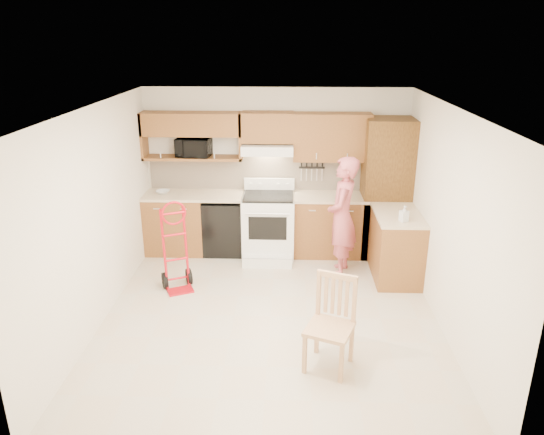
# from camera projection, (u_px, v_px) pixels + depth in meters

# --- Properties ---
(floor) EXTENTS (4.00, 4.50, 0.02)m
(floor) POSITION_uv_depth(u_px,v_px,m) (271.00, 317.00, 6.21)
(floor) COLOR beige
(floor) RESTS_ON ground
(ceiling) EXTENTS (4.00, 4.50, 0.02)m
(ceiling) POSITION_uv_depth(u_px,v_px,m) (270.00, 108.00, 5.34)
(ceiling) COLOR white
(ceiling) RESTS_ON ground
(wall_back) EXTENTS (4.00, 0.02, 2.50)m
(wall_back) POSITION_uv_depth(u_px,v_px,m) (276.00, 170.00, 7.90)
(wall_back) COLOR beige
(wall_back) RESTS_ON ground
(wall_front) EXTENTS (4.00, 0.02, 2.50)m
(wall_front) POSITION_uv_depth(u_px,v_px,m) (258.00, 329.00, 3.65)
(wall_front) COLOR beige
(wall_front) RESTS_ON ground
(wall_left) EXTENTS (0.02, 4.50, 2.50)m
(wall_left) POSITION_uv_depth(u_px,v_px,m) (96.00, 218.00, 5.84)
(wall_left) COLOR beige
(wall_left) RESTS_ON ground
(wall_right) EXTENTS (0.02, 4.50, 2.50)m
(wall_right) POSITION_uv_depth(u_px,v_px,m) (449.00, 222.00, 5.71)
(wall_right) COLOR beige
(wall_right) RESTS_ON ground
(backsplash) EXTENTS (3.92, 0.03, 0.55)m
(backsplash) POSITION_uv_depth(u_px,v_px,m) (276.00, 173.00, 7.89)
(backsplash) COLOR beige
(backsplash) RESTS_ON wall_back
(lower_cab_left) EXTENTS (0.90, 0.60, 0.90)m
(lower_cab_left) POSITION_uv_depth(u_px,v_px,m) (176.00, 224.00, 7.93)
(lower_cab_left) COLOR brown
(lower_cab_left) RESTS_ON ground
(dishwasher) EXTENTS (0.60, 0.60, 0.85)m
(dishwasher) POSITION_uv_depth(u_px,v_px,m) (224.00, 226.00, 7.92)
(dishwasher) COLOR black
(dishwasher) RESTS_ON ground
(lower_cab_right) EXTENTS (1.14, 0.60, 0.90)m
(lower_cab_right) POSITION_uv_depth(u_px,v_px,m) (329.00, 226.00, 7.85)
(lower_cab_right) COLOR brown
(lower_cab_right) RESTS_ON ground
(countertop_left) EXTENTS (1.50, 0.63, 0.04)m
(countertop_left) POSITION_uv_depth(u_px,v_px,m) (194.00, 195.00, 7.76)
(countertop_left) COLOR #C8B591
(countertop_left) RESTS_ON lower_cab_left
(countertop_right) EXTENTS (1.14, 0.63, 0.04)m
(countertop_right) POSITION_uv_depth(u_px,v_px,m) (330.00, 197.00, 7.69)
(countertop_right) COLOR #C8B591
(countertop_right) RESTS_ON lower_cab_right
(cab_return_right) EXTENTS (0.60, 1.00, 0.90)m
(cab_return_right) POSITION_uv_depth(u_px,v_px,m) (396.00, 247.00, 7.07)
(cab_return_right) COLOR brown
(cab_return_right) RESTS_ON ground
(countertop_return) EXTENTS (0.63, 1.00, 0.04)m
(countertop_return) POSITION_uv_depth(u_px,v_px,m) (399.00, 215.00, 6.91)
(countertop_return) COLOR #C8B591
(countertop_return) RESTS_ON cab_return_right
(pantry_tall) EXTENTS (0.70, 0.60, 2.10)m
(pantry_tall) POSITION_uv_depth(u_px,v_px,m) (386.00, 189.00, 7.62)
(pantry_tall) COLOR brown
(pantry_tall) RESTS_ON ground
(upper_cab_left) EXTENTS (1.50, 0.33, 0.34)m
(upper_cab_left) POSITION_uv_depth(u_px,v_px,m) (191.00, 124.00, 7.53)
(upper_cab_left) COLOR brown
(upper_cab_left) RESTS_ON wall_back
(upper_shelf_mw) EXTENTS (1.50, 0.33, 0.04)m
(upper_shelf_mw) POSITION_uv_depth(u_px,v_px,m) (193.00, 158.00, 7.70)
(upper_shelf_mw) COLOR brown
(upper_shelf_mw) RESTS_ON wall_back
(upper_cab_center) EXTENTS (0.76, 0.33, 0.44)m
(upper_cab_center) POSITION_uv_depth(u_px,v_px,m) (268.00, 127.00, 7.50)
(upper_cab_center) COLOR brown
(upper_cab_center) RESTS_ON wall_back
(upper_cab_right) EXTENTS (1.14, 0.33, 0.70)m
(upper_cab_right) POSITION_uv_depth(u_px,v_px,m) (332.00, 137.00, 7.52)
(upper_cab_right) COLOR brown
(upper_cab_right) RESTS_ON wall_back
(range_hood) EXTENTS (0.76, 0.46, 0.14)m
(range_hood) POSITION_uv_depth(u_px,v_px,m) (268.00, 149.00, 7.55)
(range_hood) COLOR white
(range_hood) RESTS_ON wall_back
(knife_strip) EXTENTS (0.40, 0.05, 0.29)m
(knife_strip) POSITION_uv_depth(u_px,v_px,m) (312.00, 171.00, 7.83)
(knife_strip) COLOR black
(knife_strip) RESTS_ON backsplash
(microwave) EXTENTS (0.54, 0.39, 0.28)m
(microwave) POSITION_uv_depth(u_px,v_px,m) (194.00, 147.00, 7.65)
(microwave) COLOR black
(microwave) RESTS_ON upper_shelf_mw
(range) EXTENTS (0.77, 1.02, 1.14)m
(range) POSITION_uv_depth(u_px,v_px,m) (268.00, 221.00, 7.69)
(range) COLOR white
(range) RESTS_ON ground
(person) EXTENTS (0.54, 0.70, 1.70)m
(person) POSITION_uv_depth(u_px,v_px,m) (342.00, 217.00, 7.05)
(person) COLOR #BF545E
(person) RESTS_ON ground
(hand_truck) EXTENTS (0.57, 0.55, 1.12)m
(hand_truck) POSITION_uv_depth(u_px,v_px,m) (176.00, 251.00, 6.68)
(hand_truck) COLOR red
(hand_truck) RESTS_ON ground
(dining_chair) EXTENTS (0.59, 0.61, 0.98)m
(dining_chair) POSITION_uv_depth(u_px,v_px,m) (330.00, 325.00, 5.11)
(dining_chair) COLOR #E2AE81
(dining_chair) RESTS_ON ground
(soap_bottle) EXTENTS (0.13, 0.13, 0.21)m
(soap_bottle) POSITION_uv_depth(u_px,v_px,m) (404.00, 214.00, 6.59)
(soap_bottle) COLOR white
(soap_bottle) RESTS_ON countertop_return
(bowl) EXTENTS (0.23, 0.23, 0.05)m
(bowl) POSITION_uv_depth(u_px,v_px,m) (163.00, 192.00, 7.76)
(bowl) COLOR white
(bowl) RESTS_ON countertop_left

